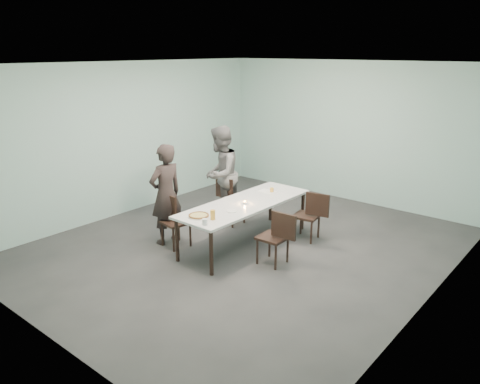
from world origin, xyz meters
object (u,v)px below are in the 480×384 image
Objects in this scene: beer_glass at (213,215)px; tealight at (245,203)px; table at (245,206)px; amber_tumbler at (272,190)px; pizza at (199,216)px; side_plate at (232,211)px; chair_near_right at (277,234)px; diner_near at (166,194)px; chair_far_left at (229,197)px; water_tumbler at (205,222)px; diner_far at (220,174)px; chair_far_right at (311,213)px; chair_near_left at (173,217)px.

beer_glass is 2.68× the size of tealight.
amber_tumbler is (0.00, 0.76, 0.10)m from table.
pizza reaches higher than table.
chair_near_right is at bearing 12.38° from side_plate.
diner_near reaches higher than chair_near_right.
chair_far_left is 9.67× the size of water_tumbler.
diner_far is 1.67m from side_plate.
chair_far_right is at bearing 136.23° from diner_near.
amber_tumbler is (-0.89, 1.08, 0.29)m from chair_near_right.
diner_near is 30.90× the size of tealight.
chair_far_right is at bearing 7.69° from amber_tumbler.
chair_far_left is 10.88× the size of amber_tumbler.
side_plate is at bearing -79.57° from tealight.
beer_glass is 1.67× the size of water_tumbler.
chair_far_left reaches higher than water_tumbler.
chair_near_left is 1.12m from beer_glass.
beer_glass is (0.02, -0.47, 0.07)m from side_plate.
diner_far is at bearing 150.74° from table.
chair_far_left is at bearing 145.86° from table.
tealight is (-0.16, 1.12, -0.02)m from water_tumbler.
table is at bearing 39.22° from chair_far_right.
water_tumbler is 1.61× the size of tealight.
pizza is (0.80, -1.61, 0.27)m from chair_far_left.
chair_far_left reaches higher than tealight.
chair_far_right is (1.69, 1.67, 0.00)m from chair_near_left.
chair_far_left is 0.47× the size of diner_far.
table is 29.00× the size of water_tumbler.
chair_near_left is 15.54× the size of tealight.
chair_far_right is 2.51m from diner_near.
table is at bearing -21.56° from chair_near_right.
table is 32.63× the size of amber_tumbler.
diner_far is 2.03m from beer_glass.
diner_far is (-0.22, 0.02, 0.42)m from chair_far_left.
table is at bearing -90.13° from amber_tumbler.
diner_far reaches higher than chair_far_right.
diner_near reaches higher than chair_far_right.
side_plate is at bearing 66.33° from pizza.
chair_far_left and chair_near_right have the same top height.
beer_glass reaches higher than table.
table is 1.24m from chair_near_left.
diner_far reaches higher than amber_tumbler.
diner_near is 1.01m from pizza.
pizza is at bearing -95.92° from table.
table is at bearing 130.51° from diner_near.
diner_near reaches higher than table.
beer_glass is at bearing -83.59° from tealight.
pizza is at bearing -169.30° from beer_glass.
side_plate is (1.04, 0.32, 0.25)m from chair_near_left.
beer_glass reaches higher than side_plate.
diner_far is at bearing 149.12° from tealight.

